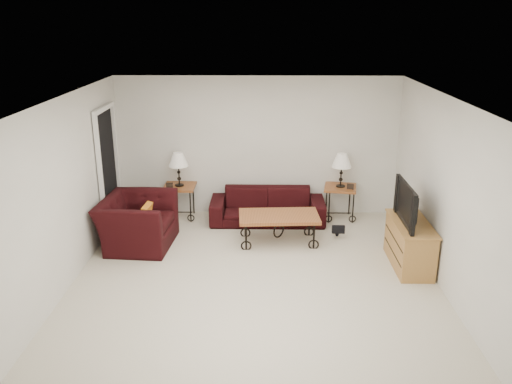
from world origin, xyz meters
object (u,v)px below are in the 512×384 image
television (412,204)px  backpack (338,225)px  side_table_right (340,203)px  armchair (137,222)px  lamp_left (179,169)px  coffee_table (279,229)px  tv_stand (410,244)px  sofa (267,206)px  side_table_left (180,202)px  lamp_right (341,170)px

television → backpack: television is taller
side_table_right → armchair: (-3.35, -1.21, 0.09)m
side_table_right → lamp_left: bearing=-180.0°
coffee_table → tv_stand: tv_stand is taller
sofa → side_table_left: size_ratio=3.30×
coffee_table → armchair: (-2.23, -0.13, 0.15)m
side_table_left → backpack: (2.72, -0.82, -0.10)m
side_table_right → coffee_table: 1.55m
lamp_right → tv_stand: 2.09m
sofa → armchair: size_ratio=1.66×
side_table_right → lamp_left: size_ratio=1.00×
lamp_left → lamp_right: (2.86, 0.00, -0.00)m
sofa → side_table_right: size_ratio=3.31×
side_table_right → coffee_table: bearing=-136.1°
television → sofa: bearing=-129.7°
sofa → lamp_left: (-1.57, 0.18, 0.62)m
lamp_left → tv_stand: (3.62, -1.87, -0.57)m
side_table_right → tv_stand: tv_stand is taller
side_table_right → backpack: bearing=-99.6°
side_table_right → television: (0.74, -1.87, 0.66)m
sofa → lamp_left: size_ratio=3.30×
side_table_right → sofa: bearing=-172.1°
lamp_right → backpack: 1.08m
coffee_table → television: (1.85, -0.79, 0.73)m
armchair → backpack: size_ratio=2.91×
coffee_table → backpack: size_ratio=3.05×
side_table_left → television: television is taller
armchair → sofa: bearing=-59.1°
tv_stand → backpack: size_ratio=2.72×
lamp_right → tv_stand: lamp_right is taller
sofa → coffee_table: sofa is taller
side_table_left → armchair: armchair is taller
sofa → lamp_right: lamp_right is taller
television → lamp_right: bearing=-158.4°
side_table_left → coffee_table: (1.75, -1.07, -0.07)m
television → backpack: size_ratio=2.43×
tv_stand → television: size_ratio=1.12×
lamp_left → tv_stand: 4.11m
side_table_right → lamp_right: bearing=0.0°
armchair → backpack: bearing=-78.7°
armchair → television: television is taller
television → armchair: bearing=-99.2°
armchair → backpack: 3.24m
lamp_right → coffee_table: 1.68m
side_table_right → lamp_right: size_ratio=1.00×
armchair → tv_stand: bearing=-94.8°
lamp_right → coffee_table: (-1.11, -1.07, -0.67)m
lamp_left → tv_stand: size_ratio=0.54×
television → side_table_left: bearing=-117.4°
side_table_left → backpack: bearing=-16.7°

